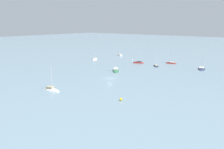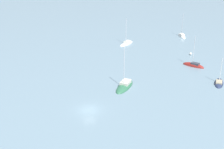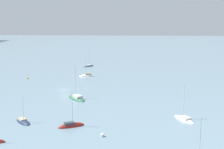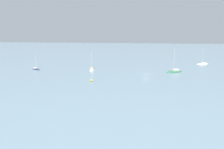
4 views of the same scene
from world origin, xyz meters
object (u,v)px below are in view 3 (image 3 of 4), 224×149
(sailboat_1, at_px, (184,119))
(mooring_buoy_0, at_px, (103,135))
(sailboat_3, at_px, (71,126))
(sailboat_4, at_px, (87,76))
(mooring_buoy_1, at_px, (28,78))
(sailboat_5, at_px, (77,99))
(sailboat_2, at_px, (89,66))
(sailboat_0, at_px, (23,122))

(sailboat_1, bearing_deg, mooring_buoy_0, 94.58)
(sailboat_3, distance_m, sailboat_4, 59.26)
(mooring_buoy_0, bearing_deg, mooring_buoy_1, 30.69)
(sailboat_3, bearing_deg, sailboat_4, 67.79)
(sailboat_5, bearing_deg, sailboat_4, -36.12)
(sailboat_2, height_order, mooring_buoy_1, sailboat_2)
(sailboat_2, height_order, mooring_buoy_0, sailboat_2)
(sailboat_0, distance_m, mooring_buoy_0, 20.65)
(sailboat_5, bearing_deg, mooring_buoy_1, 0.90)
(sailboat_0, xyz_separation_m, sailboat_5, (21.11, -8.97, 0.05))
(sailboat_5, height_order, mooring_buoy_1, sailboat_5)
(mooring_buoy_0, relative_size, mooring_buoy_1, 0.99)
(sailboat_1, relative_size, sailboat_5, 0.85)
(sailboat_0, height_order, mooring_buoy_0, sailboat_0)
(sailboat_1, relative_size, sailboat_2, 1.05)
(sailboat_5, height_order, mooring_buoy_0, sailboat_5)
(sailboat_0, bearing_deg, sailboat_2, 134.44)
(sailboat_0, height_order, sailboat_1, sailboat_1)
(sailboat_0, relative_size, mooring_buoy_1, 9.06)
(sailboat_1, height_order, sailboat_5, sailboat_5)
(sailboat_5, relative_size, mooring_buoy_1, 13.97)
(sailboat_4, bearing_deg, mooring_buoy_0, 91.21)
(sailboat_3, xyz_separation_m, mooring_buoy_0, (-5.45, -7.47, 0.29))
(sailboat_2, bearing_deg, mooring_buoy_0, 45.28)
(sailboat_2, distance_m, mooring_buoy_1, 38.03)
(sailboat_4, distance_m, sailboat_5, 35.77)
(sailboat_1, relative_size, mooring_buoy_1, 11.85)
(mooring_buoy_1, bearing_deg, sailboat_3, -152.83)
(sailboat_2, distance_m, sailboat_5, 61.76)
(sailboat_2, bearing_deg, sailboat_1, 58.90)
(sailboat_3, distance_m, mooring_buoy_1, 59.32)
(sailboat_0, xyz_separation_m, mooring_buoy_0, (-7.71, -19.15, 0.32))
(sailboat_5, bearing_deg, sailboat_2, -34.88)
(sailboat_2, bearing_deg, sailboat_5, 40.14)
(sailboat_4, bearing_deg, sailboat_1, 110.64)
(sailboat_3, height_order, mooring_buoy_1, sailboat_3)
(sailboat_0, bearing_deg, sailboat_5, 114.73)
(sailboat_2, distance_m, sailboat_3, 85.26)
(sailboat_3, bearing_deg, sailboat_2, 68.21)
(mooring_buoy_0, bearing_deg, sailboat_4, 10.38)
(sailboat_1, bearing_deg, sailboat_4, 2.28)
(sailboat_0, bearing_deg, mooring_buoy_0, 25.84)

